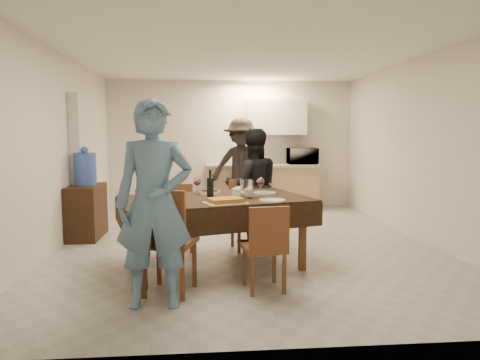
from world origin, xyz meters
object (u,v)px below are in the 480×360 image
Objects in this scene: dining_table at (215,201)px; person_kitchen at (241,166)px; water_jug at (85,169)px; microwave at (302,156)px; savoury_tart at (225,201)px; wine_bottle at (210,183)px; person_far at (253,187)px; water_pitcher at (246,189)px; console at (87,211)px; person_near at (154,204)px.

person_kitchen reaches higher than dining_table.
microwave is at bearing 30.52° from water_jug.
savoury_tart is at bearing -97.65° from person_kitchen.
wine_bottle is (1.78, -1.53, -0.05)m from water_jug.
water_pitcher is at bearing 74.86° from person_far.
dining_table is 0.20m from wine_bottle.
wine_bottle is at bearing -40.68° from console.
dining_table is 3.92× the size of microwave.
console is 1.78× the size of water_jug.
dining_table is at bearing 171.87° from water_pitcher.
console is at bearing 123.06° from dining_table.
dining_table is 1.26× the size of person_near.
person_kitchen is (-1.28, -0.45, -0.17)m from microwave.
console is at bearing -17.32° from person_far.
person_kitchen reaches higher than water_jug.
person_far is (1.10, 2.10, -0.11)m from person_near.
wine_bottle is (1.78, -1.53, 0.57)m from console.
microwave reaches higher than console.
wine_bottle reaches higher than dining_table.
person_near is (-0.90, -1.00, 0.00)m from water_pitcher.
savoury_tart is 0.94m from person_near.
person_far reaches higher than water_jug.
person_near is at bearing -114.44° from wine_bottle.
person_far is at bearing 61.41° from person_near.
person_kitchen is (1.15, 4.36, -0.00)m from person_near.
savoury_tart is 3.72m from person_kitchen.
person_far reaches higher than wine_bottle.
person_far reaches higher than console.
microwave is at bearing 62.28° from person_near.
person_far reaches higher than water_pitcher.
dining_table is 1.19m from person_near.
savoury_tart is at bearing 44.92° from person_near.
water_pitcher reaches higher than savoury_tart.
microwave is (1.87, 3.76, 0.31)m from dining_table.
water_pitcher is (0.35, -0.05, 0.14)m from dining_table.
wine_bottle is 1.18m from person_far.
savoury_tart is (0.10, -0.38, 0.06)m from dining_table.
person_near is 4.50m from person_kitchen.
person_kitchen is at bearing 74.33° from person_near.
wine_bottle is 1.21m from person_near.
person_far reaches higher than microwave.
water_jug is at bearing 123.06° from dining_table.
savoury_tart reaches higher than console.
person_near reaches higher than water_jug.
water_jug reaches higher than console.
person_kitchen is at bearing -95.98° from person_far.
dining_table reaches higher than console.
person_near reaches higher than dining_table.
microwave is at bearing -120.91° from person_far.
console is 0.46× the size of person_near.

